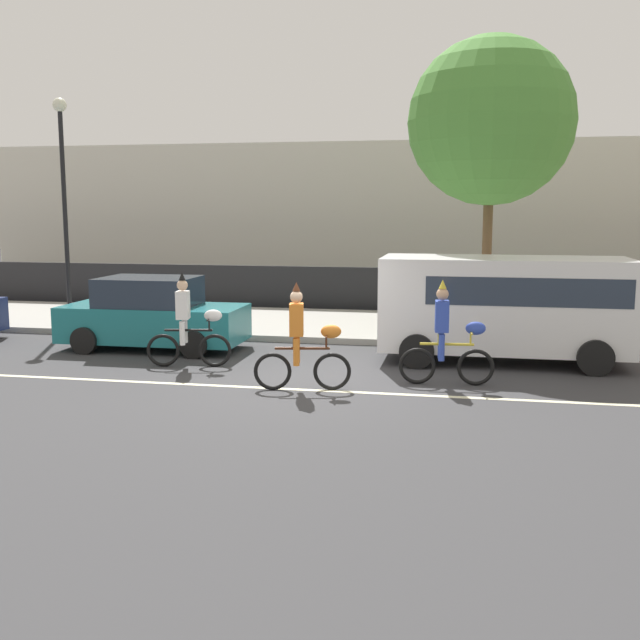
{
  "coord_description": "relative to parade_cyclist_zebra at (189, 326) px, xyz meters",
  "views": [
    {
      "loc": [
        2.75,
        -13.1,
        3.19
      ],
      "look_at": [
        -0.06,
        1.2,
        1.0
      ],
      "focal_mm": 42.0,
      "sensor_mm": 36.0,
      "label": 1
    }
  ],
  "objects": [
    {
      "name": "ground_plane",
      "position": [
        2.7,
        -0.97,
        -0.84
      ],
      "size": [
        80.0,
        80.0,
        0.0
      ],
      "primitive_type": "plane",
      "color": "#38383A"
    },
    {
      "name": "road_centre_line",
      "position": [
        2.7,
        -1.47,
        -0.84
      ],
      "size": [
        36.0,
        0.14,
        0.01
      ],
      "primitive_type": "cube",
      "color": "beige",
      "rests_on": "ground"
    },
    {
      "name": "sidewalk_curb",
      "position": [
        2.7,
        5.53,
        -0.77
      ],
      "size": [
        60.0,
        5.0,
        0.15
      ],
      "primitive_type": "cube",
      "color": "#9E9B93",
      "rests_on": "ground"
    },
    {
      "name": "fence_line",
      "position": [
        2.7,
        8.43,
        -0.14
      ],
      "size": [
        40.0,
        0.08,
        1.4
      ],
      "primitive_type": "cube",
      "color": "black",
      "rests_on": "ground"
    },
    {
      "name": "building_backdrop",
      "position": [
        1.01,
        17.03,
        1.94
      ],
      "size": [
        28.0,
        8.0,
        5.56
      ],
      "primitive_type": "cube",
      "color": "beige",
      "rests_on": "ground"
    },
    {
      "name": "parade_cyclist_zebra",
      "position": [
        0.0,
        0.0,
        0.0
      ],
      "size": [
        1.7,
        0.54,
        1.92
      ],
      "color": "black",
      "rests_on": "ground"
    },
    {
      "name": "parade_cyclist_orange",
      "position": [
        2.68,
        -1.48,
        0.0
      ],
      "size": [
        1.7,
        0.54,
        1.92
      ],
      "color": "black",
      "rests_on": "ground"
    },
    {
      "name": "parade_cyclist_cobalt",
      "position": [
        5.15,
        -0.58,
        0.0
      ],
      "size": [
        1.72,
        0.5,
        1.92
      ],
      "color": "black",
      "rests_on": "ground"
    },
    {
      "name": "parked_van_white",
      "position": [
        6.29,
        1.73,
        0.44
      ],
      "size": [
        5.0,
        2.22,
        2.18
      ],
      "color": "white",
      "rests_on": "ground"
    },
    {
      "name": "parked_car_teal",
      "position": [
        -1.51,
        1.67,
        -0.06
      ],
      "size": [
        4.1,
        1.92,
        1.64
      ],
      "color": "#1E727A",
      "rests_on": "ground"
    },
    {
      "name": "street_lamp_post",
      "position": [
        -5.03,
        4.24,
        3.15
      ],
      "size": [
        0.36,
        0.36,
        5.86
      ],
      "color": "black",
      "rests_on": "sidewalk_curb"
    },
    {
      "name": "street_tree_far_corner",
      "position": [
        5.93,
        5.09,
        4.42
      ],
      "size": [
        4.07,
        4.07,
        7.15
      ],
      "color": "brown",
      "rests_on": "sidewalk_curb"
    }
  ]
}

